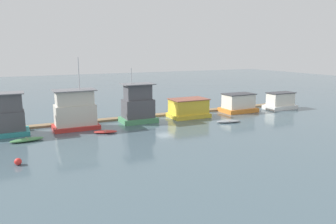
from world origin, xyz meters
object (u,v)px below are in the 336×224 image
Objects in this scene: houseboat_green at (138,105)px; dinghy_grey at (228,121)px; houseboat_red at (75,111)px; dinghy_red at (105,132)px; houseboat_orange at (238,103)px; mooring_post_far_left at (69,119)px; houseboat_yellow at (189,108)px; dinghy_green at (27,140)px; buoy_red at (18,162)px; houseboat_white at (280,101)px.

houseboat_green is 13.70m from dinghy_grey.
houseboat_red is 3.01× the size of dinghy_red.
houseboat_orange is 3.04× the size of mooring_post_far_left.
houseboat_orange is at bearing 0.71° from houseboat_red.
houseboat_red is 5.66m from dinghy_red.
houseboat_orange is (18.65, 0.15, -1.04)m from houseboat_green.
houseboat_orange reaches higher than dinghy_grey.
houseboat_yellow is 18.42m from mooring_post_far_left.
houseboat_red reaches higher than dinghy_green.
houseboat_green is 1.35× the size of houseboat_orange.
houseboat_green is 7.95m from dinghy_red.
dinghy_green is at bearing -170.28° from houseboat_yellow.
houseboat_yellow is at bearing 16.21° from dinghy_red.
houseboat_yellow is at bearing 0.30° from houseboat_red.
houseboat_orange is at bearing -3.47° from mooring_post_far_left.
houseboat_red is at bearing 164.21° from dinghy_grey.
houseboat_green is 2.04× the size of dinghy_green.
houseboat_green is 11.93× the size of buoy_red.
houseboat_orange is (10.08, 0.25, 0.04)m from houseboat_yellow.
dinghy_red is at bearing -54.28° from houseboat_red.
dinghy_green is 27.71m from dinghy_grey.
houseboat_yellow is 9.08× the size of buoy_red.
houseboat_white is 16.33m from dinghy_grey.
houseboat_green is 21.14m from buoy_red.
dinghy_grey is at bearing -136.38° from houseboat_orange.
houseboat_orange reaches higher than buoy_red.
dinghy_green is at bearing -164.80° from houseboat_green.
dinghy_red is 4.74× the size of buoy_red.
buoy_red is (-25.37, -12.54, -1.10)m from houseboat_yellow.
houseboat_green is 2.07× the size of dinghy_grey.
houseboat_red is 17.83m from houseboat_yellow.
houseboat_green reaches higher than houseboat_white.
dinghy_red is 0.82× the size of dinghy_grey.
houseboat_yellow is 15.44m from dinghy_red.
dinghy_grey is (-15.38, -5.36, -1.19)m from houseboat_white.
dinghy_green is at bearing -147.73° from houseboat_red.
dinghy_grey is (21.22, -6.00, -2.29)m from houseboat_red.
buoy_red is at bearing -153.70° from houseboat_yellow.
houseboat_orange reaches higher than dinghy_green.
dinghy_green is 1.02× the size of dinghy_grey.
mooring_post_far_left is at bearing 173.85° from houseboat_yellow.
houseboat_white reaches higher than houseboat_yellow.
houseboat_white is 2.87× the size of mooring_post_far_left.
houseboat_green is 2.51× the size of dinghy_red.
dinghy_red is at bearing -0.89° from dinghy_green.
dinghy_red is at bearing -144.67° from houseboat_green.
dinghy_grey is at bearing -15.79° from houseboat_red.
houseboat_orange reaches higher than houseboat_yellow.
houseboat_white is 45.74m from buoy_red.
buoy_red is at bearing -143.04° from houseboat_green.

